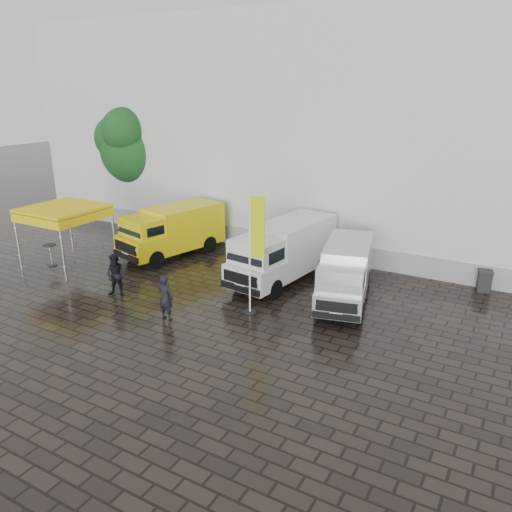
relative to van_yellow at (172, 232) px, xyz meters
The scene contains 13 objects.
ground 8.71m from the van_yellow, 32.80° to the right, with size 120.00×120.00×0.00m, color black.
exhibition_hall 15.37m from the van_yellow, 50.79° to the left, with size 44.00×16.00×12.00m, color silver.
hall_plinth 9.84m from the van_yellow, 19.54° to the left, with size 44.00×0.15×1.00m, color gray.
van_yellow is the anchor object (origin of this frame).
van_white 6.52m from the van_yellow, ahead, with size 2.01×6.04×2.62m, color silver, non-canonical shape.
van_silver 9.80m from the van_yellow, ahead, with size 1.77×5.31×2.30m, color silver, non-canonical shape.
canopy_tent 5.32m from the van_yellow, 133.11° to the right, with size 3.31×3.31×2.94m.
flagpole 8.25m from the van_yellow, 28.85° to the right, with size 0.88×0.50×4.82m.
tree 8.50m from the van_yellow, 144.56° to the left, with size 4.17×4.21×7.48m.
cocktail_table 5.96m from the van_yellow, 135.35° to the right, with size 0.60×0.60×1.06m, color black.
wheelie_bin 14.90m from the van_yellow, 11.16° to the left, with size 0.57×0.57×0.95m, color black.
person_front 7.52m from the van_yellow, 53.16° to the right, with size 0.65×0.42×1.77m, color black.
person_tent 5.46m from the van_yellow, 76.26° to the right, with size 0.89×0.69×1.83m, color black.
Camera 1 is at (8.68, -14.53, 8.39)m, focal length 35.00 mm.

